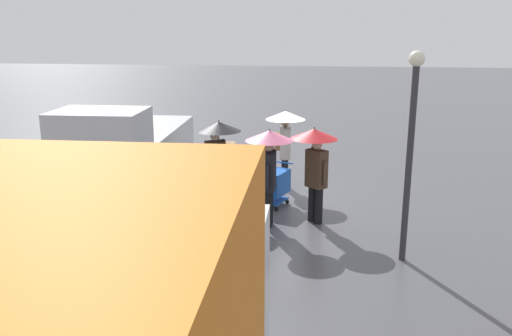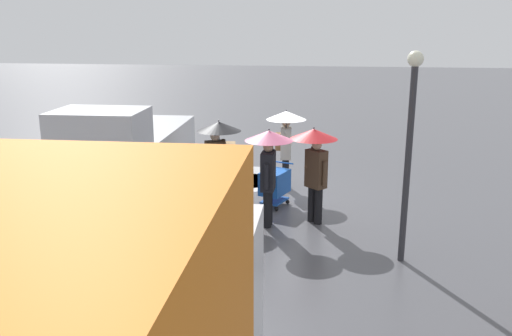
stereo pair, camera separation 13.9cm
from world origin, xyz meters
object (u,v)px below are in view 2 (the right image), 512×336
at_px(pedestrian_far_side, 315,153).
at_px(street_lamp, 410,137).
at_px(hand_dolly_boxes, 227,171).
at_px(pedestrian_black_side, 286,131).
at_px(cargo_van_parked_right, 129,158).
at_px(shopping_cart_vendor, 275,183).
at_px(pedestrian_white_side, 269,155).
at_px(pedestrian_pink_side, 217,144).

xyz_separation_m(pedestrian_far_side, street_lamp, (-1.70, 1.85, 0.79)).
distance_m(hand_dolly_boxes, street_lamp, 4.96).
height_order(pedestrian_black_side, pedestrian_far_side, same).
xyz_separation_m(cargo_van_parked_right, shopping_cart_vendor, (-3.47, -0.40, -0.61)).
distance_m(pedestrian_far_side, street_lamp, 2.63).
relative_size(cargo_van_parked_right, hand_dolly_boxes, 3.51).
bearing_deg(pedestrian_white_side, pedestrian_pink_side, -35.66).
xyz_separation_m(shopping_cart_vendor, street_lamp, (-2.66, 2.82, 1.80)).
relative_size(hand_dolly_boxes, pedestrian_far_side, 0.72).
height_order(shopping_cart_vendor, street_lamp, street_lamp).
bearing_deg(pedestrian_black_side, street_lamp, 120.36).
distance_m(pedestrian_black_side, pedestrian_far_side, 2.60).
bearing_deg(street_lamp, cargo_van_parked_right, -21.54).
relative_size(cargo_van_parked_right, pedestrian_far_side, 2.51).
xyz_separation_m(cargo_van_parked_right, pedestrian_pink_side, (-2.15, -0.05, 0.41)).
relative_size(pedestrian_white_side, street_lamp, 0.56).
distance_m(cargo_van_parked_right, pedestrian_far_side, 4.49).
bearing_deg(shopping_cart_vendor, pedestrian_white_side, 89.49).
bearing_deg(hand_dolly_boxes, street_lamp, 144.03).
distance_m(shopping_cart_vendor, pedestrian_black_side, 1.80).
relative_size(hand_dolly_boxes, street_lamp, 0.40).
distance_m(pedestrian_pink_side, pedestrian_far_side, 2.36).
relative_size(pedestrian_pink_side, pedestrian_far_side, 1.00).
bearing_deg(street_lamp, hand_dolly_boxes, -35.97).
bearing_deg(pedestrian_black_side, pedestrian_far_side, 108.54).
bearing_deg(hand_dolly_boxes, cargo_van_parked_right, 8.67).
relative_size(cargo_van_parked_right, shopping_cart_vendor, 5.17).
xyz_separation_m(pedestrian_pink_side, street_lamp, (-3.98, 2.47, 0.79)).
distance_m(pedestrian_white_side, street_lamp, 3.18).
height_order(pedestrian_white_side, street_lamp, street_lamp).
bearing_deg(pedestrian_far_side, pedestrian_pink_side, -15.17).
distance_m(shopping_cart_vendor, street_lamp, 4.28).
bearing_deg(hand_dolly_boxes, pedestrian_far_side, 156.46).
height_order(hand_dolly_boxes, pedestrian_white_side, pedestrian_white_side).
bearing_deg(shopping_cart_vendor, street_lamp, 133.38).
relative_size(shopping_cart_vendor, hand_dolly_boxes, 0.68).
bearing_deg(pedestrian_pink_side, pedestrian_white_side, 144.34).
height_order(pedestrian_pink_side, pedestrian_black_side, same).
bearing_deg(pedestrian_pink_side, pedestrian_black_side, -128.26).
relative_size(shopping_cart_vendor, pedestrian_black_side, 0.49).
bearing_deg(pedestrian_pink_side, shopping_cart_vendor, -165.11).
relative_size(pedestrian_white_side, pedestrian_far_side, 1.00).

